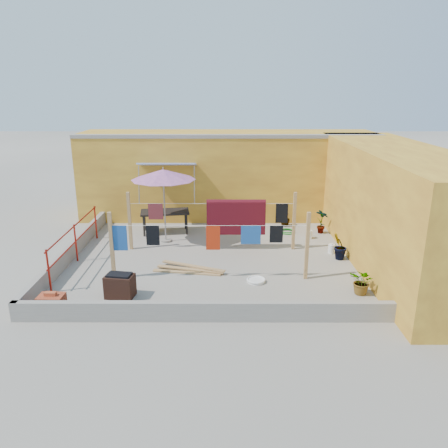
{
  "coord_description": "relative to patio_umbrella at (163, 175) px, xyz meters",
  "views": [
    {
      "loc": [
        0.39,
        -11.88,
        4.74
      ],
      "look_at": [
        0.37,
        0.3,
        0.96
      ],
      "focal_mm": 35.0,
      "sensor_mm": 36.0,
      "label": 1
    }
  ],
  "objects": [
    {
      "name": "ground",
      "position": [
        1.52,
        -1.51,
        -2.18
      ],
      "size": [
        80.0,
        80.0,
        0.0
      ],
      "primitive_type": "plane",
      "color": "#9E998E",
      "rests_on": "ground"
    },
    {
      "name": "wall_back",
      "position": [
        2.02,
        3.18,
        -0.57
      ],
      "size": [
        11.0,
        3.27,
        3.21
      ],
      "color": "gold",
      "rests_on": "ground"
    },
    {
      "name": "wall_right",
      "position": [
        6.72,
        -1.51,
        -0.58
      ],
      "size": [
        2.4,
        9.0,
        3.2
      ],
      "primitive_type": "cube",
      "color": "gold",
      "rests_on": "ground"
    },
    {
      "name": "parapet_front",
      "position": [
        1.52,
        -5.09,
        -1.96
      ],
      "size": [
        8.3,
        0.16,
        0.44
      ],
      "primitive_type": "cube",
      "color": "gray",
      "rests_on": "ground"
    },
    {
      "name": "parapet_left",
      "position": [
        -2.56,
        -1.51,
        -1.96
      ],
      "size": [
        0.16,
        7.3,
        0.44
      ],
      "primitive_type": "cube",
      "color": "gray",
      "rests_on": "ground"
    },
    {
      "name": "red_railing",
      "position": [
        -2.33,
        -1.71,
        -1.46
      ],
      "size": [
        0.05,
        4.2,
        1.1
      ],
      "color": "maroon",
      "rests_on": "ground"
    },
    {
      "name": "clothesline_rig",
      "position": [
        2.11,
        -0.94,
        -1.18
      ],
      "size": [
        5.09,
        2.35,
        1.8
      ],
      "color": "tan",
      "rests_on": "ground"
    },
    {
      "name": "patio_umbrella",
      "position": [
        0.0,
        0.0,
        0.0
      ],
      "size": [
        2.62,
        2.62,
        2.43
      ],
      "color": "gray",
      "rests_on": "ground"
    },
    {
      "name": "outdoor_table",
      "position": [
        -0.13,
        0.93,
        -1.49
      ],
      "size": [
        1.73,
        1.04,
        0.76
      ],
      "color": "black",
      "rests_on": "ground"
    },
    {
      "name": "brick_stack",
      "position": [
        -1.92,
        -4.71,
        -1.98
      ],
      "size": [
        0.56,
        0.42,
        0.48
      ],
      "color": "#A54026",
      "rests_on": "ground"
    },
    {
      "name": "lumber_pile",
      "position": [
        0.97,
        -2.45,
        -2.12
      ],
      "size": [
        1.98,
        0.88,
        0.12
      ],
      "color": "tan",
      "rests_on": "ground"
    },
    {
      "name": "brazier",
      "position": [
        -0.57,
        -3.96,
        -1.89
      ],
      "size": [
        0.72,
        0.54,
        0.59
      ],
      "color": "black",
      "rests_on": "ground"
    },
    {
      "name": "white_basin",
      "position": [
        2.72,
        -3.13,
        -2.14
      ],
      "size": [
        0.49,
        0.49,
        0.08
      ],
      "color": "silver",
      "rests_on": "ground"
    },
    {
      "name": "water_jug_a",
      "position": [
        5.13,
        -1.07,
        -2.04
      ],
      "size": [
        0.2,
        0.2,
        0.31
      ],
      "color": "silver",
      "rests_on": "ground"
    },
    {
      "name": "water_jug_b",
      "position": [
        4.71,
        0.29,
        -2.04
      ],
      "size": [
        0.21,
        0.21,
        0.32
      ],
      "color": "silver",
      "rests_on": "ground"
    },
    {
      "name": "green_hose",
      "position": [
        4.07,
        0.92,
        -2.15
      ],
      "size": [
        0.56,
        0.56,
        0.08
      ],
      "color": "#1A781E",
      "rests_on": "ground"
    },
    {
      "name": "plant_back_a",
      "position": [
        2.29,
        1.66,
        -1.79
      ],
      "size": [
        0.72,
        0.63,
        0.78
      ],
      "primitive_type": "imported",
      "rotation": [
        0.0,
        0.0,
        0.03
      ],
      "color": "#175017",
      "rests_on": "ground"
    },
    {
      "name": "plant_back_b",
      "position": [
        4.09,
        1.69,
        -1.87
      ],
      "size": [
        0.44,
        0.44,
        0.62
      ],
      "primitive_type": "imported",
      "rotation": [
        0.0,
        0.0,
        1.92
      ],
      "color": "#175017",
      "rests_on": "ground"
    },
    {
      "name": "plant_right_a",
      "position": [
        5.22,
        0.85,
        -1.76
      ],
      "size": [
        0.53,
        0.54,
        0.85
      ],
      "primitive_type": "imported",
      "rotation": [
        0.0,
        0.0,
        2.31
      ],
      "color": "#175017",
      "rests_on": "ground"
    },
    {
      "name": "plant_right_b",
      "position": [
        5.22,
        -1.58,
        -1.78
      ],
      "size": [
        0.57,
        0.55,
        0.8
      ],
      "primitive_type": "imported",
      "rotation": [
        0.0,
        0.0,
        3.81
      ],
      "color": "#175017",
      "rests_on": "ground"
    },
    {
      "name": "plant_right_c",
      "position": [
        5.22,
        -3.82,
        -1.86
      ],
      "size": [
        0.77,
        0.77,
        0.65
      ],
      "primitive_type": "imported",
      "rotation": [
        0.0,
        0.0,
        5.49
      ],
      "color": "#175017",
      "rests_on": "ground"
    }
  ]
}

